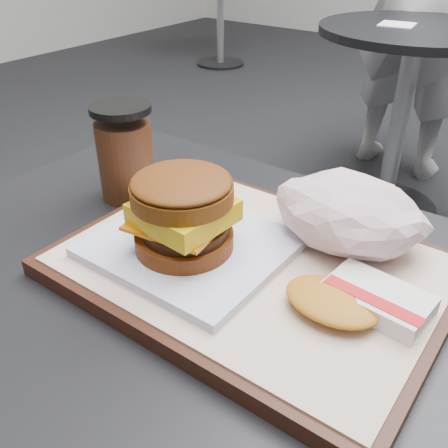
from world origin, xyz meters
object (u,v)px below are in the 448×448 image
Objects in this scene: breakfast_sandwich at (186,221)px; hash_brown at (357,300)px; customer_table at (220,430)px; serving_tray at (252,267)px; neighbor_table at (407,82)px; crumpled_wrapper at (349,213)px; coffee_cup at (126,156)px.

hash_brown is (0.18, 0.02, -0.03)m from breakfast_sandwich.
breakfast_sandwich reaches higher than customer_table.
breakfast_sandwich reaches higher than serving_tray.
crumpled_wrapper is at bearing -74.77° from neighbor_table.
crumpled_wrapper is at bearing 7.84° from coffee_cup.
breakfast_sandwich reaches higher than hash_brown.
neighbor_table is at bearing 105.23° from crumpled_wrapper.
hash_brown reaches higher than neighbor_table.
crumpled_wrapper is 0.29m from coffee_cup.
neighbor_table is (-0.41, 1.50, -0.27)m from crumpled_wrapper.
neighbor_table is (-0.35, 1.59, -0.23)m from serving_tray.
serving_tray is 0.51× the size of neighbor_table.
neighbor_table is (-0.29, 1.62, -0.28)m from breakfast_sandwich.
coffee_cup reaches higher than crumpled_wrapper.
hash_brown reaches higher than serving_tray.
customer_table is 0.20m from serving_tray.
customer_table is 1.69m from neighbor_table.
breakfast_sandwich is 0.25× the size of neighbor_table.
coffee_cup is 0.17× the size of neighbor_table.
serving_tray is 0.12m from crumpled_wrapper.
coffee_cup is (-0.29, -0.04, 0.00)m from crumpled_wrapper.
customer_table is 2.11× the size of serving_tray.
customer_table is 4.21× the size of breakfast_sandwich.
serving_tray is at bearing -125.02° from crumpled_wrapper.
breakfast_sandwich is at bearing -25.29° from coffee_cup.
customer_table is 6.58× the size of hash_brown.
serving_tray is 3.07× the size of coffee_cup.
breakfast_sandwich is 0.18m from hash_brown.
serving_tray is 3.12× the size of hash_brown.
breakfast_sandwich is (-0.06, 0.03, 0.24)m from customer_table.
breakfast_sandwich is at bearing -152.81° from serving_tray.
hash_brown is 0.16× the size of neighbor_table.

